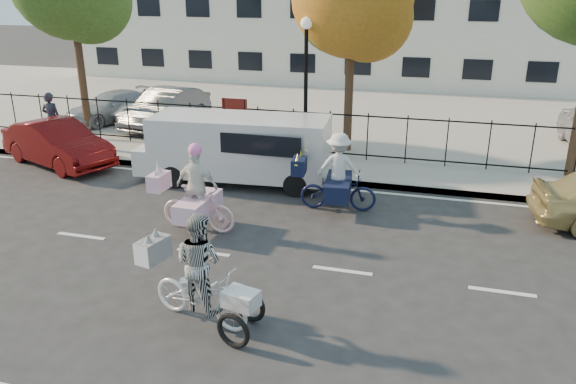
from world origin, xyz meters
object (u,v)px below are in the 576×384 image
(zebra_trike, at_px, (200,281))
(lot_car_a, at_px, (113,107))
(lamppost, at_px, (306,64))
(lot_car_c, at_px, (166,108))
(white_van, at_px, (237,146))
(lot_car_b, at_px, (157,103))
(bull_bike, at_px, (337,180))
(pedestrian, at_px, (52,119))
(unicorn_bike, at_px, (196,199))
(red_sedan, at_px, (58,144))

(zebra_trike, height_order, lot_car_a, zebra_trike)
(lamppost, height_order, lot_car_c, lamppost)
(white_van, relative_size, lot_car_c, 1.26)
(lamppost, height_order, lot_car_b, lamppost)
(lot_car_b, bearing_deg, bull_bike, -25.68)
(lot_car_a, bearing_deg, pedestrian, -68.00)
(lamppost, bearing_deg, white_van, -121.29)
(zebra_trike, bearing_deg, white_van, 29.33)
(zebra_trike, bearing_deg, lot_car_a, 51.01)
(unicorn_bike, bearing_deg, lot_car_c, 33.74)
(unicorn_bike, relative_size, red_sedan, 0.49)
(pedestrian, bearing_deg, lamppost, 179.95)
(bull_bike, bearing_deg, zebra_trike, 161.28)
(unicorn_bike, xyz_separation_m, bull_bike, (2.83, 2.14, 0.02))
(zebra_trike, xyz_separation_m, unicorn_bike, (-1.64, 3.43, 0.02))
(lot_car_b, relative_size, lot_car_c, 1.02)
(lamppost, relative_size, pedestrian, 2.39)
(lamppost, height_order, white_van, lamppost)
(red_sedan, relative_size, pedestrian, 2.33)
(unicorn_bike, xyz_separation_m, lot_car_a, (-7.72, 8.77, -0.04))
(unicorn_bike, bearing_deg, pedestrian, 59.20)
(lot_car_b, bearing_deg, lamppost, -14.53)
(red_sedan, distance_m, pedestrian, 2.14)
(lot_car_a, distance_m, lot_car_c, 2.54)
(lamppost, xyz_separation_m, lot_car_a, (-8.81, 3.02, -2.38))
(lot_car_c, bearing_deg, bull_bike, -32.44)
(white_van, height_order, red_sedan, white_van)
(lot_car_a, distance_m, lot_car_b, 1.80)
(lamppost, relative_size, zebra_trike, 1.90)
(lamppost, bearing_deg, bull_bike, -64.26)
(zebra_trike, xyz_separation_m, lot_car_c, (-6.82, 11.97, 0.12))
(zebra_trike, height_order, white_van, zebra_trike)
(lot_car_b, bearing_deg, white_van, -32.49)
(lot_car_a, bearing_deg, white_van, -14.31)
(zebra_trike, relative_size, pedestrian, 1.26)
(bull_bike, distance_m, lot_car_b, 11.92)
(unicorn_bike, height_order, bull_bike, unicorn_bike)
(bull_bike, bearing_deg, lot_car_b, 43.19)
(pedestrian, distance_m, lot_car_b, 5.01)
(bull_bike, height_order, pedestrian, bull_bike)
(lot_car_b, bearing_deg, red_sedan, -75.77)
(zebra_trike, distance_m, red_sedan, 10.50)
(lot_car_c, bearing_deg, lot_car_b, 136.13)
(bull_bike, bearing_deg, lamppost, 19.13)
(white_van, xyz_separation_m, lot_car_b, (-5.97, 6.40, -0.29))
(unicorn_bike, bearing_deg, lot_car_b, 35.00)
(lamppost, distance_m, lot_car_b, 8.75)
(pedestrian, distance_m, lot_car_c, 4.30)
(red_sedan, relative_size, lot_car_c, 0.97)
(white_van, bearing_deg, bull_bike, -26.82)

